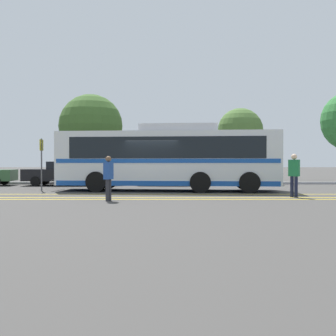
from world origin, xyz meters
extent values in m
plane|color=#423F3D|center=(0.00, 0.00, 0.00)|extent=(220.00, 220.00, 0.00)
cube|color=gold|center=(0.80, -1.73, 0.00)|extent=(30.96, 0.20, 0.01)
cube|color=gold|center=(0.80, -3.40, 0.00)|extent=(30.96, 0.20, 0.01)
cube|color=gold|center=(0.80, -4.25, 0.00)|extent=(30.96, 0.20, 0.01)
cube|color=#99999E|center=(0.80, 6.65, 0.07)|extent=(38.96, 0.36, 0.15)
cube|color=silver|center=(0.80, 0.47, 1.65)|extent=(11.14, 3.49, 2.66)
cube|color=black|center=(0.80, 0.47, 2.16)|extent=(9.61, 3.39, 1.04)
cube|color=#194CA5|center=(0.80, 0.47, 1.52)|extent=(10.92, 3.51, 0.20)
cube|color=#194CA5|center=(0.80, 0.47, 0.44)|extent=(10.92, 3.50, 0.24)
cube|color=black|center=(-4.68, 0.95, 1.70)|extent=(0.24, 2.23, 1.96)
cube|color=black|center=(-4.68, 0.95, 2.83)|extent=(0.20, 1.77, 0.24)
cube|color=silver|center=(1.34, 0.43, 3.16)|extent=(4.00, 2.36, 0.36)
cube|color=black|center=(-4.96, 0.98, 0.55)|extent=(0.21, 1.90, 0.04)
cube|color=black|center=(-4.96, 0.98, 0.35)|extent=(0.21, 1.90, 0.04)
cylinder|color=black|center=(-2.69, -0.44, 0.50)|extent=(1.02, 0.37, 1.00)
cylinder|color=black|center=(-2.48, 1.98, 0.50)|extent=(1.02, 0.37, 1.00)
cylinder|color=black|center=(2.33, -0.88, 0.50)|extent=(1.02, 0.37, 1.00)
cylinder|color=black|center=(2.54, 1.54, 0.50)|extent=(1.02, 0.37, 1.00)
cylinder|color=black|center=(4.62, -1.09, 0.50)|extent=(1.02, 0.37, 1.00)
cylinder|color=black|center=(4.84, 1.34, 0.50)|extent=(1.02, 0.37, 1.00)
cylinder|color=black|center=(-9.80, 5.94, 0.30)|extent=(0.61, 0.25, 0.60)
cube|color=black|center=(-5.72, 5.18, 0.66)|extent=(4.89, 1.88, 0.73)
cube|color=black|center=(-5.60, 5.17, 1.26)|extent=(2.06, 1.62, 0.47)
cylinder|color=black|center=(-7.24, 4.33, 0.30)|extent=(0.60, 0.21, 0.60)
cylinder|color=black|center=(-7.22, 6.06, 0.30)|extent=(0.60, 0.21, 0.60)
cylinder|color=black|center=(-4.23, 4.29, 0.30)|extent=(0.60, 0.21, 0.60)
cylinder|color=black|center=(-4.20, 6.02, 0.30)|extent=(0.60, 0.21, 0.60)
cube|color=#4C3823|center=(0.89, 5.33, 0.60)|extent=(4.12, 1.98, 0.61)
cube|color=black|center=(0.79, 5.34, 1.13)|extent=(1.78, 1.62, 0.45)
cylinder|color=black|center=(2.19, 6.07, 0.30)|extent=(0.61, 0.24, 0.60)
cylinder|color=black|center=(2.08, 4.43, 0.30)|extent=(0.61, 0.24, 0.60)
cylinder|color=black|center=(-0.30, 6.23, 0.30)|extent=(0.61, 0.24, 0.60)
cylinder|color=black|center=(-0.40, 4.59, 0.30)|extent=(0.61, 0.24, 0.60)
cylinder|color=#2D2D33|center=(-1.39, -4.82, 0.41)|extent=(0.14, 0.14, 0.81)
cylinder|color=#2D2D33|center=(-1.44, -4.98, 0.41)|extent=(0.14, 0.14, 0.81)
cube|color=#264C99|center=(-1.42, -4.90, 1.13)|extent=(0.34, 0.47, 0.64)
sphere|color=brown|center=(-1.42, -4.90, 1.56)|extent=(0.22, 0.22, 0.22)
cylinder|color=#191E38|center=(5.93, -3.25, 0.43)|extent=(0.14, 0.14, 0.87)
cylinder|color=#191E38|center=(6.06, -3.35, 0.43)|extent=(0.14, 0.14, 0.87)
cube|color=#1E723F|center=(6.00, -3.30, 1.21)|extent=(0.47, 0.43, 0.69)
sphere|color=beige|center=(6.00, -3.30, 1.67)|extent=(0.24, 0.24, 0.24)
cylinder|color=#59595E|center=(-5.59, 0.33, 1.32)|extent=(0.07, 0.07, 2.65)
cube|color=yellow|center=(-5.59, 0.33, 2.32)|extent=(0.06, 0.40, 0.56)
cylinder|color=#513823|center=(-4.69, 8.49, 1.18)|extent=(0.28, 0.28, 2.35)
sphere|color=#3D6028|center=(-4.69, 8.49, 4.04)|extent=(4.50, 4.50, 4.50)
cylinder|color=#513823|center=(5.88, 8.17, 1.24)|extent=(0.28, 0.28, 2.48)
sphere|color=#4C7033|center=(5.88, 8.17, 3.68)|extent=(3.19, 3.19, 3.19)
camera|label=1|loc=(0.80, -19.46, 1.42)|focal=42.00mm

